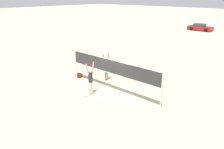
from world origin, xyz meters
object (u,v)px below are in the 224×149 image
at_px(volleyball, 85,95).
at_px(parked_car_mid, 200,28).
at_px(volleyball_net, 112,69).
at_px(player_spiker, 91,78).
at_px(gear_bag, 79,75).
at_px(player_blocker, 106,66).

relative_size(volleyball, parked_car_mid, 0.05).
height_order(volleyball_net, parked_car_mid, volleyball_net).
bearing_deg(player_spiker, gear_bag, 62.86).
bearing_deg(player_spiker, player_blocker, 21.12).
bearing_deg(player_spiker, volleyball_net, -31.04).
bearing_deg(player_blocker, volleyball_net, 53.26).
relative_size(player_spiker, gear_bag, 4.53).
height_order(player_blocker, gear_bag, player_blocker).
height_order(volleyball_net, volleyball, volleyball_net).
xyz_separation_m(volleyball_net, gear_bag, (-3.91, 0.35, -1.56)).
relative_size(player_blocker, gear_bag, 4.40).
distance_m(player_spiker, volleyball, 1.18).
distance_m(player_blocker, volleyball, 3.32).
bearing_deg(volleyball, player_spiker, 78.08).
bearing_deg(volleyball, player_blocker, 106.60).
bearing_deg(gear_bag, volleyball, -33.98).
xyz_separation_m(player_spiker, gear_bag, (-3.15, 1.62, -1.04)).
bearing_deg(parked_car_mid, volleyball_net, -79.26).
xyz_separation_m(player_spiker, player_blocker, (-0.99, 2.57, -0.04)).
height_order(gear_bag, parked_car_mid, parked_car_mid).
bearing_deg(volleyball_net, volleyball, -116.56).
xyz_separation_m(volleyball, parked_car_mid, (-4.85, 32.48, 0.47)).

